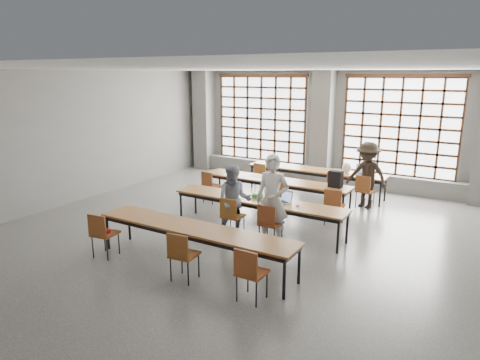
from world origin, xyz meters
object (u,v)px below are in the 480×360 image
at_px(student_male, 272,200).
at_px(phone, 263,201).
at_px(laptop_front, 284,199).
at_px(backpack, 336,179).
at_px(red_pouch, 105,231).
at_px(chair_near_right, 249,269).
at_px(desk_row_b, 275,182).
at_px(chair_mid_left, 210,184).
at_px(desk_row_d, 194,230).
at_px(chair_back_left, 262,174).
at_px(desk_row_a, 315,172).
at_px(plastic_bag, 347,168).
at_px(chair_front_right, 269,220).
at_px(laptop_back, 363,172).
at_px(chair_mid_right, 334,203).
at_px(chair_near_left, 102,231).
at_px(student_back, 367,175).
at_px(mouse, 298,205).
at_px(chair_back_mid, 335,184).
at_px(chair_mid_centre, 278,194).
at_px(chair_near_mid, 182,252).
at_px(desk_row_c, 258,202).
at_px(chair_back_right, 364,188).
at_px(chair_front_left, 231,213).
at_px(student_female, 234,201).
at_px(green_box, 258,196).

relative_size(student_male, phone, 14.31).
distance_m(laptop_front, backpack, 1.85).
bearing_deg(red_pouch, chair_near_right, -1.42).
xyz_separation_m(desk_row_b, student_male, (1.08, -2.32, 0.27)).
distance_m(chair_mid_left, phone, 2.63).
height_order(desk_row_d, chair_back_left, chair_back_left).
relative_size(desk_row_a, chair_mid_left, 4.55).
relative_size(chair_back_left, backpack, 2.20).
bearing_deg(plastic_bag, student_male, -94.04).
distance_m(chair_front_right, laptop_back, 4.28).
xyz_separation_m(desk_row_a, desk_row_d, (-0.14, -5.60, 0.00)).
bearing_deg(desk_row_a, chair_mid_right, -59.72).
distance_m(desk_row_d, chair_near_left, 1.81).
bearing_deg(chair_mid_right, student_back, 81.68).
height_order(desk_row_d, chair_mid_right, chair_mid_right).
bearing_deg(backpack, student_back, 71.21).
relative_size(chair_mid_right, chair_near_right, 1.00).
relative_size(mouse, phone, 0.75).
bearing_deg(chair_near_right, chair_back_left, 116.30).
distance_m(chair_back_left, student_male, 3.93).
distance_m(desk_row_a, desk_row_b, 1.73).
relative_size(chair_back_mid, chair_mid_left, 1.00).
distance_m(chair_mid_centre, chair_front_right, 1.94).
bearing_deg(phone, desk_row_b, 109.08).
height_order(desk_row_d, chair_front_right, chair_front_right).
height_order(phone, red_pouch, phone).
height_order(chair_near_mid, chair_near_right, same).
bearing_deg(chair_back_left, chair_mid_centre, -51.07).
bearing_deg(chair_near_right, laptop_front, 105.12).
distance_m(laptop_front, phone, 0.45).
xyz_separation_m(desk_row_c, chair_back_right, (1.57, 2.85, -0.13)).
height_order(desk_row_d, student_back, student_back).
bearing_deg(chair_front_left, chair_back_mid, 72.61).
bearing_deg(student_female, desk_row_d, -111.12).
bearing_deg(chair_near_right, backpack, 92.87).
xyz_separation_m(chair_back_left, chair_mid_left, (-0.68, -1.66, 0.00)).
bearing_deg(backpack, student_male, -98.30).
distance_m(desk_row_a, chair_near_mid, 6.23).
bearing_deg(chair_back_mid, chair_mid_centre, -117.56).
xyz_separation_m(chair_back_left, student_male, (2.02, -3.35, 0.39)).
relative_size(chair_front_left, mouse, 8.98).
bearing_deg(desk_row_c, chair_mid_left, 150.45).
bearing_deg(chair_near_left, desk_row_c, 56.22).
height_order(chair_back_left, green_box, chair_back_left).
distance_m(chair_mid_centre, chair_front_left, 1.83).
bearing_deg(phone, chair_back_left, 118.46).
bearing_deg(chair_mid_centre, chair_front_left, -96.98).
bearing_deg(chair_near_right, laptop_back, 90.31).
bearing_deg(phone, chair_mid_centre, 101.27).
bearing_deg(plastic_bag, student_back, -38.16).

